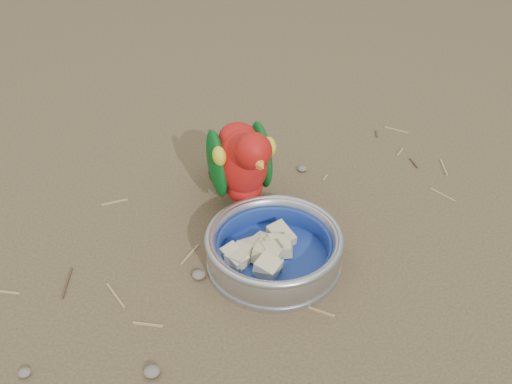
{
  "coord_description": "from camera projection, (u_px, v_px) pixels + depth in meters",
  "views": [
    {
      "loc": [
        -0.08,
        -0.65,
        0.64
      ],
      "look_at": [
        0.02,
        0.1,
        0.08
      ],
      "focal_mm": 40.0,
      "sensor_mm": 36.0,
      "label": 1
    }
  ],
  "objects": [
    {
      "name": "lory_parrot",
      "position": [
        242.0,
        169.0,
        0.97
      ],
      "size": [
        0.16,
        0.25,
        0.19
      ],
      "primitive_type": null,
      "rotation": [
        0.0,
        0.0,
        -2.92
      ],
      "color": "#B61310",
      "rests_on": "ground"
    },
    {
      "name": "ground",
      "position": [
        253.0,
        271.0,
        0.91
      ],
      "size": [
        60.0,
        60.0,
        0.0
      ],
      "primitive_type": "plane",
      "color": "brown"
    },
    {
      "name": "fruit_wedges",
      "position": [
        274.0,
        250.0,
        0.9
      ],
      "size": [
        0.13,
        0.13,
        0.03
      ],
      "primitive_type": null,
      "color": "beige",
      "rests_on": "food_bowl"
    },
    {
      "name": "food_bowl",
      "position": [
        274.0,
        260.0,
        0.91
      ],
      "size": [
        0.21,
        0.21,
        0.02
      ],
      "primitive_type": "cylinder",
      "color": "#B2B2BA",
      "rests_on": "ground"
    },
    {
      "name": "ground_debris",
      "position": [
        276.0,
        237.0,
        0.97
      ],
      "size": [
        0.9,
        0.8,
        0.01
      ],
      "primitive_type": null,
      "color": "#A48856",
      "rests_on": "ground"
    },
    {
      "name": "bowl_wall",
      "position": [
        274.0,
        246.0,
        0.9
      ],
      "size": [
        0.21,
        0.21,
        0.04
      ],
      "primitive_type": null,
      "color": "#B2B2BA",
      "rests_on": "food_bowl"
    }
  ]
}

